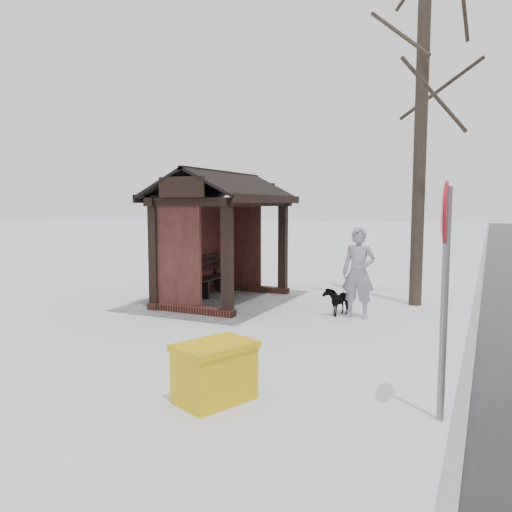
# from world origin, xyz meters

# --- Properties ---
(ground) EXTENTS (120.00, 120.00, 0.00)m
(ground) POSITION_xyz_m (0.00, 0.00, 0.00)
(ground) COLOR white
(ground) RESTS_ON ground
(kerb) EXTENTS (120.00, 0.15, 0.06)m
(kerb) POSITION_xyz_m (0.00, 5.50, 0.01)
(kerb) COLOR gray
(kerb) RESTS_ON ground
(trampled_patch) EXTENTS (4.20, 3.20, 0.02)m
(trampled_patch) POSITION_xyz_m (0.00, -0.20, 0.01)
(trampled_patch) COLOR gray
(trampled_patch) RESTS_ON ground
(bus_shelter) EXTENTS (3.60, 2.40, 3.09)m
(bus_shelter) POSITION_xyz_m (0.00, -0.16, 2.17)
(bus_shelter) COLOR #3C1C16
(bus_shelter) RESTS_ON ground
(tree_near) EXTENTS (3.42, 3.42, 9.03)m
(tree_near) POSITION_xyz_m (-1.50, 4.20, 6.16)
(tree_near) COLOR black
(tree_near) RESTS_ON ground
(pedestrian) EXTENTS (0.45, 0.68, 1.85)m
(pedestrian) POSITION_xyz_m (0.36, 3.31, 0.93)
(pedestrian) COLOR #93879E
(pedestrian) RESTS_ON ground
(dog) EXTENTS (0.77, 0.48, 0.60)m
(dog) POSITION_xyz_m (0.28, 2.86, 0.30)
(dog) COLOR black
(dog) RESTS_ON ground
(grit_bin) EXTENTS (1.08, 0.92, 0.70)m
(grit_bin) POSITION_xyz_m (5.42, 2.86, 0.35)
(grit_bin) COLOR gold
(grit_bin) RESTS_ON ground
(road_sign) EXTENTS (0.65, 0.10, 2.54)m
(road_sign) POSITION_xyz_m (4.84, 5.28, 1.81)
(road_sign) COLOR slate
(road_sign) RESTS_ON ground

